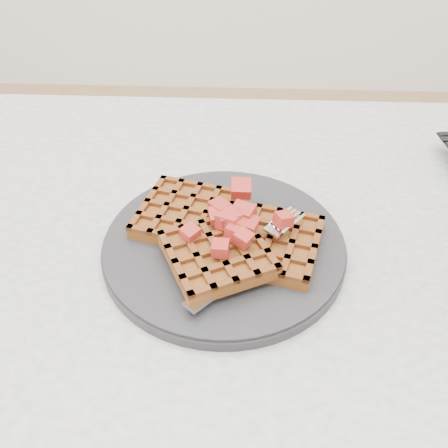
% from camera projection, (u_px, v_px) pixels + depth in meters
% --- Properties ---
extents(table, '(1.20, 0.80, 0.75)m').
position_uv_depth(table, '(284.00, 336.00, 0.62)').
color(table, silver).
rests_on(table, ground).
extents(plate, '(0.27, 0.27, 0.02)m').
position_uv_depth(plate, '(224.00, 245.00, 0.56)').
color(plate, black).
rests_on(plate, table).
extents(waffles, '(0.22, 0.20, 0.03)m').
position_uv_depth(waffles, '(224.00, 235.00, 0.54)').
color(waffles, brown).
rests_on(waffles, plate).
extents(strawberry_pile, '(0.15, 0.15, 0.02)m').
position_uv_depth(strawberry_pile, '(224.00, 214.00, 0.53)').
color(strawberry_pile, maroon).
rests_on(strawberry_pile, waffles).
extents(fork, '(0.13, 0.15, 0.02)m').
position_uv_depth(fork, '(255.00, 258.00, 0.52)').
color(fork, silver).
rests_on(fork, plate).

